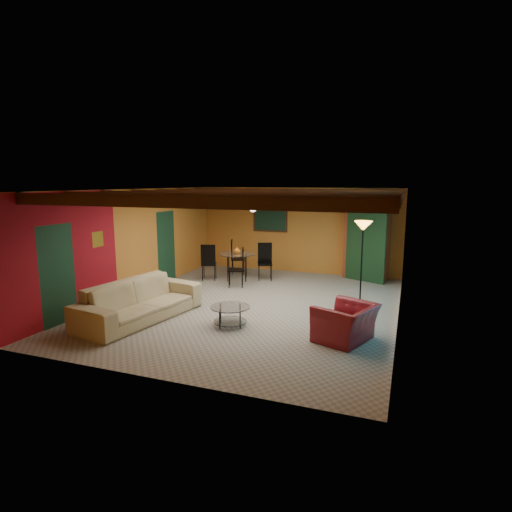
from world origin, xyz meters
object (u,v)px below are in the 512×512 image
at_px(armchair, 346,323).
at_px(coffee_table, 230,316).
at_px(vase, 237,240).
at_px(dining_table, 237,262).
at_px(floor_lamp, 362,264).
at_px(armoire, 366,244).
at_px(sofa, 140,301).
at_px(potted_plant, 369,200).

xyz_separation_m(armchair, coffee_table, (-2.31, 0.01, -0.13)).
relative_size(coffee_table, vase, 3.90).
distance_m(coffee_table, dining_table, 4.04).
xyz_separation_m(dining_table, floor_lamp, (3.74, -1.42, 0.45)).
bearing_deg(floor_lamp, coffee_table, -134.52).
bearing_deg(coffee_table, armoire, 67.64).
distance_m(sofa, vase, 4.17).
xyz_separation_m(armchair, dining_table, (-3.74, 3.77, 0.21)).
xyz_separation_m(armoire, floor_lamp, (0.17, -2.84, -0.06)).
bearing_deg(sofa, dining_table, 2.40).
bearing_deg(armchair, sofa, -65.23).
bearing_deg(armoire, floor_lamp, -62.64).
distance_m(floor_lamp, potted_plant, 3.16).
height_order(armoire, floor_lamp, armoire).
bearing_deg(armoire, dining_table, -134.31).
height_order(dining_table, vase, vase).
height_order(coffee_table, potted_plant, potted_plant).
bearing_deg(potted_plant, dining_table, -158.23).
bearing_deg(armoire, vase, -134.31).
bearing_deg(potted_plant, floor_lamp, -86.56).
distance_m(armchair, coffee_table, 2.31).
relative_size(sofa, armoire, 1.33).
height_order(floor_lamp, vase, floor_lamp).
distance_m(armoire, floor_lamp, 2.85).
distance_m(armchair, vase, 5.38).
relative_size(coffee_table, dining_table, 0.38).
xyz_separation_m(sofa, armchair, (4.24, 0.29, -0.07)).
height_order(sofa, dining_table, dining_table).
bearing_deg(potted_plant, armoire, 0.00).
xyz_separation_m(sofa, coffee_table, (1.93, 0.30, -0.21)).
bearing_deg(armchair, floor_lamp, -159.09).
relative_size(dining_table, potted_plant, 4.34).
distance_m(armchair, dining_table, 5.32).
relative_size(armchair, coffee_table, 1.30).
relative_size(coffee_table, armoire, 0.38).
distance_m(coffee_table, potted_plant, 6.01).
bearing_deg(coffee_table, vase, 110.84).
distance_m(dining_table, floor_lamp, 4.02).
relative_size(sofa, vase, 13.69).
distance_m(armoire, potted_plant, 1.31).
xyz_separation_m(coffee_table, dining_table, (-1.43, 3.76, 0.34)).
xyz_separation_m(armchair, floor_lamp, (-0.00, 2.35, 0.66)).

